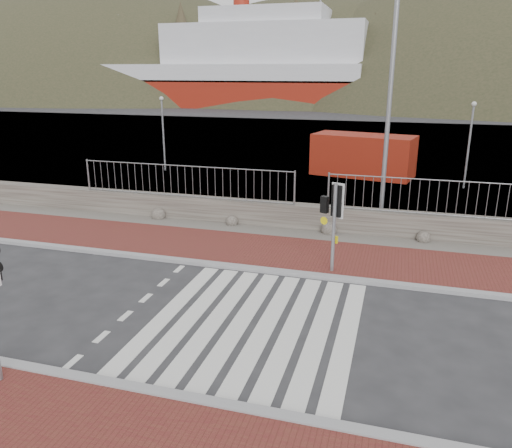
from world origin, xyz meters
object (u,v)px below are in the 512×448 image
(streetlight, at_px, (396,82))
(shipping_container, at_px, (363,155))
(ferry, at_px, (226,70))
(traffic_signal_far, at_px, (334,209))

(streetlight, height_order, shipping_container, streetlight)
(ferry, xyz_separation_m, streetlight, (27.20, -59.84, -0.21))
(ferry, xyz_separation_m, shipping_container, (25.61, -50.34, -4.26))
(traffic_signal_far, relative_size, streetlight, 0.29)
(shipping_container, bearing_deg, traffic_signal_far, -76.47)
(ferry, height_order, streetlight, ferry)
(streetlight, distance_m, shipping_container, 10.45)
(traffic_signal_far, relative_size, shipping_container, 0.49)
(ferry, relative_size, streetlight, 5.46)
(traffic_signal_far, xyz_separation_m, streetlight, (1.28, 4.60, 3.25))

